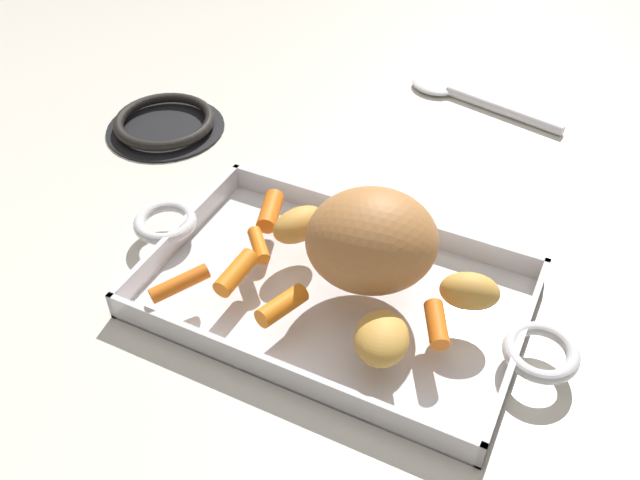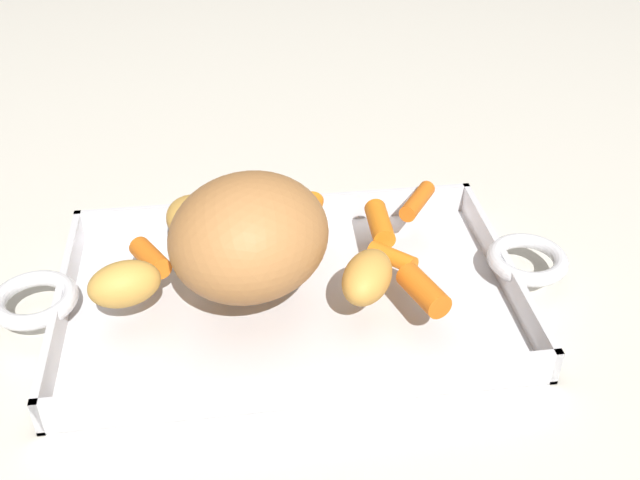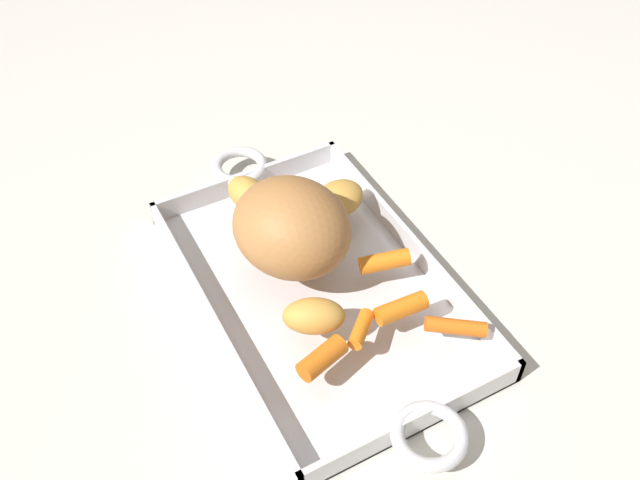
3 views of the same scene
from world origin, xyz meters
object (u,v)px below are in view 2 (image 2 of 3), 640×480
at_px(baby_carrot_center_left, 392,257).
at_px(baby_carrot_northeast, 150,258).
at_px(baby_carrot_southwest, 417,201).
at_px(baby_carrot_short, 423,290).
at_px(roasting_dish, 290,294).
at_px(potato_whole, 195,218).
at_px(pork_roast, 249,237).
at_px(baby_carrot_northwest, 309,217).
at_px(baby_carrot_center_right, 380,224).
at_px(potato_golden_large, 125,284).
at_px(potato_near_roast, 367,277).

height_order(baby_carrot_center_left, baby_carrot_northeast, baby_carrot_northeast).
bearing_deg(baby_carrot_northeast, baby_carrot_southwest, 13.68).
bearing_deg(baby_carrot_short, baby_carrot_southwest, 78.33).
height_order(baby_carrot_center_left, baby_carrot_short, baby_carrot_short).
relative_size(roasting_dish, potato_whole, 7.94).
xyz_separation_m(pork_roast, baby_carrot_northeast, (-0.08, 0.04, -0.04)).
xyz_separation_m(baby_carrot_northwest, baby_carrot_center_left, (0.06, -0.06, -0.00)).
bearing_deg(baby_carrot_northeast, potato_whole, 49.39).
height_order(baby_carrot_center_right, baby_carrot_southwest, baby_carrot_center_right).
bearing_deg(baby_carrot_northwest, baby_carrot_northeast, -163.06).
distance_m(baby_carrot_center_left, potato_golden_large, 0.22).
distance_m(baby_carrot_center_right, baby_carrot_short, 0.10).
bearing_deg(baby_carrot_southwest, baby_carrot_northwest, -170.78).
bearing_deg(baby_carrot_southwest, baby_carrot_short, -101.67).
bearing_deg(baby_carrot_short, potato_whole, 146.59).
relative_size(potato_golden_large, potato_near_roast, 0.93).
bearing_deg(baby_carrot_short, pork_roast, 164.89).
distance_m(baby_carrot_center_right, potato_golden_large, 0.22).
distance_m(baby_carrot_southwest, baby_carrot_northeast, 0.25).
bearing_deg(baby_carrot_center_right, potato_golden_large, -162.49).
relative_size(baby_carrot_center_left, potato_golden_large, 0.75).
relative_size(roasting_dish, baby_carrot_southwest, 8.11).
distance_m(baby_carrot_center_right, potato_near_roast, 0.09).
distance_m(potato_golden_large, potato_whole, 0.10).
distance_m(baby_carrot_short, potato_golden_large, 0.23).
distance_m(baby_carrot_northwest, baby_carrot_short, 0.14).
relative_size(baby_carrot_center_left, baby_carrot_northeast, 0.93).
distance_m(baby_carrot_center_right, potato_whole, 0.16).
bearing_deg(potato_whole, baby_carrot_northwest, -0.79).
bearing_deg(baby_carrot_northeast, potato_near_roast, -19.20).
height_order(roasting_dish, potato_whole, potato_whole).
relative_size(baby_carrot_center_right, potato_whole, 0.88).
xyz_separation_m(baby_carrot_center_right, baby_carrot_center_left, (0.00, -0.05, -0.00)).
bearing_deg(baby_carrot_southwest, baby_carrot_center_left, -116.71).
height_order(pork_roast, potato_golden_large, pork_roast).
relative_size(baby_carrot_center_right, potato_near_roast, 0.87).
xyz_separation_m(baby_carrot_northwest, baby_carrot_center_right, (0.06, -0.02, 0.00)).
relative_size(pork_roast, baby_carrot_northwest, 2.39).
height_order(baby_carrot_center_right, baby_carrot_northeast, same).
bearing_deg(roasting_dish, baby_carrot_center_left, 0.22).
relative_size(baby_carrot_short, potato_golden_large, 0.87).
bearing_deg(baby_carrot_northeast, pork_roast, -24.73).
relative_size(pork_roast, potato_whole, 2.09).
bearing_deg(roasting_dish, pork_roast, -155.19).
height_order(baby_carrot_short, baby_carrot_northeast, baby_carrot_short).
relative_size(roasting_dish, baby_carrot_northeast, 10.47).
xyz_separation_m(roasting_dish, pork_roast, (-0.03, -0.01, 0.07)).
bearing_deg(baby_carrot_northwest, baby_carrot_center_right, -16.73).
xyz_separation_m(pork_roast, baby_carrot_center_left, (0.12, 0.01, -0.04)).
bearing_deg(pork_roast, roasting_dish, 24.81).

